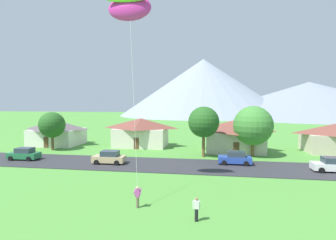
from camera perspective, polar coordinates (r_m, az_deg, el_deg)
The scene contains 16 objects.
road_strip at distance 34.27m, azimuth 1.37°, elevation -9.76°, with size 160.00×7.95×0.08m, color #2D2D33.
mountain_east_ridge at distance 174.74m, azimuth 28.13°, elevation 4.03°, with size 129.32×129.32×19.80m, color gray.
mountain_far_west_ridge at distance 164.79m, azimuth 7.63°, elevation 7.02°, with size 101.51×101.51×34.37m, color gray.
house_leftmost at distance 45.48m, azimuth 14.07°, elevation -3.14°, with size 9.82×8.57×5.11m.
house_left_center at distance 54.49m, azimuth -22.83°, elevation -2.43°, with size 9.35×7.62×4.65m.
house_right_center at distance 48.63m, azimuth -5.89°, elevation -2.55°, with size 10.00×6.62×5.18m.
house_rightmost at distance 50.47m, azimuth 32.37°, elevation -3.22°, with size 9.71×7.24×4.65m.
tree_near_left at distance 48.47m, azimuth -23.78°, elevation -0.98°, with size 4.32×4.32×6.46m.
tree_left_of_center at distance 39.15m, azimuth 7.72°, elevation -0.46°, with size 4.57×4.57×7.49m.
tree_center at distance 41.24m, azimuth 17.90°, elevation -1.15°, with size 5.84×5.84×7.56m.
parked_car_blue_west_end at distance 35.66m, azimuth 14.27°, elevation -7.98°, with size 4.23×2.14×1.68m.
parked_car_green_mid_west at distance 42.33m, azimuth -28.65°, elevation -6.46°, with size 4.25×2.18×1.68m.
parked_car_tan_mid_east at distance 35.79m, azimuth -12.58°, elevation -7.90°, with size 4.24×2.15×1.68m.
parked_car_white_east_end at distance 36.32m, azimuth 31.89°, elevation -8.23°, with size 4.24×2.16×1.68m.
kite_flyer_with_kite at distance 26.40m, azimuth -8.31°, elevation 22.73°, with size 4.31×5.88×18.06m.
watcher_person at distance 19.05m, azimuth 6.16°, elevation -18.52°, with size 0.56×0.24×1.68m.
Camera 1 is at (4.38, -5.46, 8.14)m, focal length 28.20 mm.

